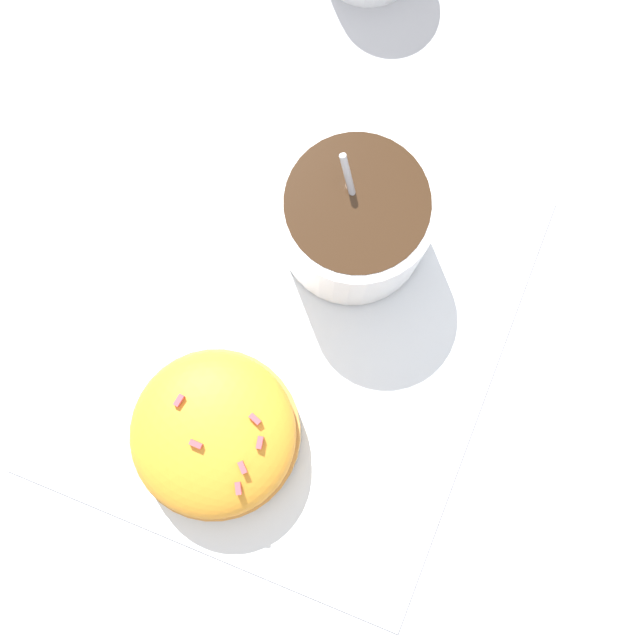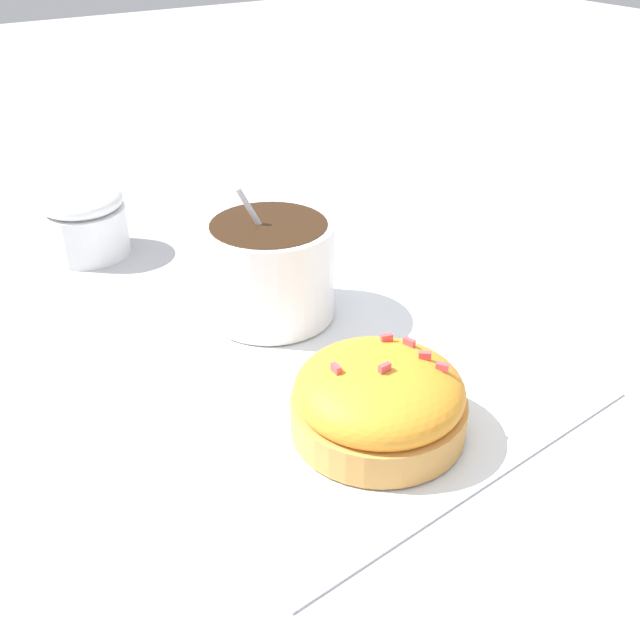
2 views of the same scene
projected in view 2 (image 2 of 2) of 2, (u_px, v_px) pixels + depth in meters
The scene contains 5 objects.
ground_plane at pixel (319, 367), 0.50m from camera, with size 3.00×3.00×0.00m, color #B2B2B7.
paper_napkin at pixel (319, 365), 0.50m from camera, with size 0.32×0.29×0.00m.
coffee_cup at pixel (268, 265), 0.54m from camera, with size 0.11×0.09×0.10m.
frosted_pastry at pixel (379, 399), 0.43m from camera, with size 0.10×0.10×0.05m.
sugar_bowl at pixel (84, 220), 0.63m from camera, with size 0.07×0.07×0.06m.
Camera 2 is at (-0.35, 0.22, 0.28)m, focal length 42.00 mm.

